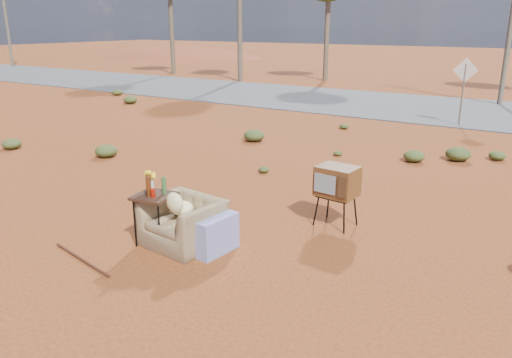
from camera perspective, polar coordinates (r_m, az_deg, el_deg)
The scene contains 10 objects.
ground at distance 7.71m, azimuth -7.71°, elevation -7.69°, with size 140.00×140.00×0.00m, color brown.
highway at distance 21.04m, azimuth 19.74°, elevation 7.58°, with size 140.00×7.00×0.04m, color #565659.
dirt_mound at distance 52.44m, azimuth -9.06°, elevation 13.67°, with size 26.00×18.00×2.00m, color brown.
armchair at distance 7.59m, azimuth -7.82°, elevation -4.43°, with size 1.37×0.84×0.96m.
tv_unit at distance 8.27m, azimuth 9.25°, elevation -0.35°, with size 0.68×0.57×1.02m.
side_table at distance 7.65m, azimuth -11.67°, elevation -1.48°, with size 0.62×0.62×1.11m.
rusty_bar at distance 7.64m, azimuth -19.28°, elevation -8.66°, with size 0.04×0.04×1.48m, color #4F2215.
road_sign at distance 17.64m, azimuth 22.70°, elevation 10.42°, with size 0.78×0.06×2.19m.
utility_pole_west at distance 43.11m, azimuth -26.77°, elevation 16.86°, with size 1.40×0.20×8.00m.
scrub_patch at distance 11.53m, azimuth 3.25°, elevation 1.73°, with size 17.49×8.07×0.33m.
Camera 1 is at (4.59, -5.28, 3.25)m, focal length 35.00 mm.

